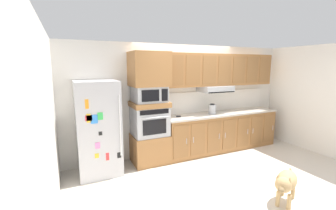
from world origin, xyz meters
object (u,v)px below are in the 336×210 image
at_px(refrigerator, 98,128).
at_px(microwave, 149,94).
at_px(built_in_oven, 150,121).
at_px(screwdriver, 178,116).
at_px(dog, 286,182).
at_px(electric_kettle, 212,109).

height_order(refrigerator, microwave, refrigerator).
relative_size(built_in_oven, screwdriver, 4.37).
height_order(built_in_oven, dog, built_in_oven).
distance_m(built_in_oven, microwave, 0.56).
height_order(built_in_oven, microwave, microwave).
distance_m(screwdriver, dog, 2.41).
bearing_deg(built_in_oven, dog, -60.31).
xyz_separation_m(built_in_oven, screwdriver, (0.68, 0.01, 0.03)).
height_order(microwave, screwdriver, microwave).
xyz_separation_m(refrigerator, built_in_oven, (1.04, 0.07, 0.02)).
xyz_separation_m(built_in_oven, electric_kettle, (1.53, -0.05, 0.13)).
bearing_deg(built_in_oven, microwave, -0.77).
bearing_deg(built_in_oven, electric_kettle, -1.77).
bearing_deg(electric_kettle, microwave, 178.23).
bearing_deg(screwdriver, refrigerator, -177.36).
relative_size(refrigerator, built_in_oven, 2.51).
xyz_separation_m(built_in_oven, dog, (1.28, -2.25, -0.54)).
relative_size(refrigerator, screwdriver, 10.98).
relative_size(microwave, electric_kettle, 2.68).
bearing_deg(screwdriver, dog, -74.99).
xyz_separation_m(built_in_oven, microwave, (0.00, -0.00, 0.56)).
height_order(built_in_oven, screwdriver, built_in_oven).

